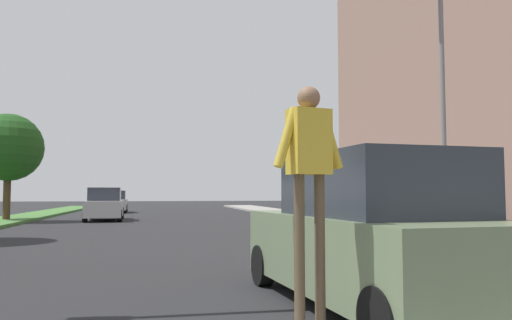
{
  "coord_description": "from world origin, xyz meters",
  "views": [
    {
      "loc": [
        -0.29,
        4.86,
        1.47
      ],
      "look_at": [
        3.1,
        21.95,
        2.62
      ],
      "focal_mm": 35.34,
      "sensor_mm": 36.0,
      "label": 1
    }
  ],
  "objects_px": {
    "street_lamp_right": "(440,88)",
    "tree_distant": "(8,148)",
    "sedan_midblock": "(105,205)",
    "suv_crossing": "(370,235)",
    "pedestrian_performer": "(309,173)",
    "sedan_distant": "(115,202)"
  },
  "relations": [
    {
      "from": "street_lamp_right",
      "to": "tree_distant",
      "type": "bearing_deg",
      "value": 137.74
    },
    {
      "from": "tree_distant",
      "to": "street_lamp_right",
      "type": "bearing_deg",
      "value": -42.26
    },
    {
      "from": "sedan_midblock",
      "to": "suv_crossing",
      "type": "bearing_deg",
      "value": -76.24
    },
    {
      "from": "pedestrian_performer",
      "to": "sedan_midblock",
      "type": "relative_size",
      "value": 0.54
    },
    {
      "from": "sedan_midblock",
      "to": "tree_distant",
      "type": "bearing_deg",
      "value": -171.54
    },
    {
      "from": "street_lamp_right",
      "to": "suv_crossing",
      "type": "xyz_separation_m",
      "value": [
        -5.5,
        -7.27,
        -3.66
      ]
    },
    {
      "from": "sedan_midblock",
      "to": "sedan_distant",
      "type": "xyz_separation_m",
      "value": [
        -0.32,
        11.17,
        -0.04
      ]
    },
    {
      "from": "suv_crossing",
      "to": "sedan_distant",
      "type": "distance_m",
      "value": 33.9
    },
    {
      "from": "suv_crossing",
      "to": "pedestrian_performer",
      "type": "bearing_deg",
      "value": -129.44
    },
    {
      "from": "street_lamp_right",
      "to": "pedestrian_performer",
      "type": "distance_m",
      "value": 11.56
    },
    {
      "from": "street_lamp_right",
      "to": "sedan_midblock",
      "type": "xyz_separation_m",
      "value": [
        -10.94,
        14.97,
        -3.78
      ]
    },
    {
      "from": "suv_crossing",
      "to": "sedan_distant",
      "type": "bearing_deg",
      "value": 99.8
    },
    {
      "from": "tree_distant",
      "to": "pedestrian_performer",
      "type": "distance_m",
      "value": 24.87
    },
    {
      "from": "street_lamp_right",
      "to": "sedan_distant",
      "type": "relative_size",
      "value": 1.66
    },
    {
      "from": "street_lamp_right",
      "to": "pedestrian_performer",
      "type": "bearing_deg",
      "value": -127.54
    },
    {
      "from": "tree_distant",
      "to": "street_lamp_right",
      "type": "xyz_separation_m",
      "value": [
        15.7,
        -14.26,
        0.79
      ]
    },
    {
      "from": "pedestrian_performer",
      "to": "suv_crossing",
      "type": "distance_m",
      "value": 2.2
    },
    {
      "from": "pedestrian_performer",
      "to": "tree_distant",
      "type": "bearing_deg",
      "value": 111.01
    },
    {
      "from": "tree_distant",
      "to": "sedan_distant",
      "type": "distance_m",
      "value": 13.03
    },
    {
      "from": "sedan_midblock",
      "to": "sedan_distant",
      "type": "distance_m",
      "value": 11.17
    },
    {
      "from": "street_lamp_right",
      "to": "pedestrian_performer",
      "type": "xyz_separation_m",
      "value": [
        -6.81,
        -8.87,
        -2.93
      ]
    },
    {
      "from": "street_lamp_right",
      "to": "sedan_midblock",
      "type": "height_order",
      "value": "street_lamp_right"
    }
  ]
}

